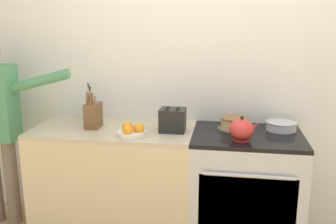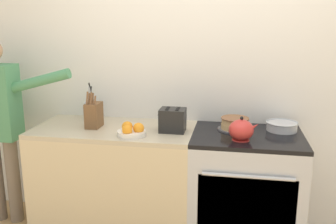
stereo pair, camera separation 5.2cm
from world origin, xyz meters
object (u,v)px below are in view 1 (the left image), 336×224
at_px(fruit_bowl, 132,131).
at_px(toaster, 173,120).
at_px(mixing_bowl, 281,126).
at_px(knife_block, 93,115).
at_px(tea_kettle, 242,130).
at_px(stove_range, 245,190).
at_px(layer_cake, 234,124).
at_px(utensil_crock, 91,110).

bearing_deg(fruit_bowl, toaster, 31.98).
distance_m(mixing_bowl, knife_block, 1.43).
xyz_separation_m(fruit_bowl, toaster, (0.27, 0.17, 0.05)).
height_order(tea_kettle, mixing_bowl, tea_kettle).
height_order(fruit_bowl, toaster, toaster).
xyz_separation_m(tea_kettle, mixing_bowl, (0.30, 0.29, -0.04)).
xyz_separation_m(tea_kettle, toaster, (-0.50, 0.13, 0.01)).
xyz_separation_m(stove_range, mixing_bowl, (0.25, 0.15, 0.48)).
distance_m(fruit_bowl, toaster, 0.32).
relative_size(mixing_bowl, toaster, 1.16).
height_order(layer_cake, fruit_bowl, fruit_bowl).
height_order(stove_range, toaster, toaster).
height_order(utensil_crock, toaster, utensil_crock).
bearing_deg(toaster, knife_block, 179.79).
height_order(layer_cake, mixing_bowl, layer_cake).
relative_size(tea_kettle, toaster, 1.03).
bearing_deg(stove_range, layer_cake, 132.73).
relative_size(stove_range, layer_cake, 3.46).
distance_m(stove_range, mixing_bowl, 0.56).
bearing_deg(tea_kettle, stove_range, 70.65).
distance_m(tea_kettle, toaster, 0.52).
height_order(knife_block, utensil_crock, utensil_crock).
xyz_separation_m(stove_range, tea_kettle, (-0.05, -0.14, 0.51)).
height_order(layer_cake, utensil_crock, utensil_crock).
xyz_separation_m(layer_cake, fruit_bowl, (-0.73, -0.29, -0.01)).
height_order(mixing_bowl, fruit_bowl, fruit_bowl).
bearing_deg(fruit_bowl, knife_block, 153.79).
bearing_deg(tea_kettle, utensil_crock, 163.87).
relative_size(layer_cake, fruit_bowl, 1.24).
distance_m(knife_block, utensil_crock, 0.25).
height_order(knife_block, toaster, knife_block).
height_order(stove_range, mixing_bowl, mixing_bowl).
distance_m(stove_range, fruit_bowl, 0.97).
distance_m(layer_cake, tea_kettle, 0.25).
relative_size(stove_range, tea_kettle, 4.21).
height_order(knife_block, fruit_bowl, knife_block).
bearing_deg(layer_cake, utensil_crock, 174.86).
bearing_deg(toaster, stove_range, 1.51).
bearing_deg(fruit_bowl, utensil_crock, 138.92).
distance_m(mixing_bowl, toaster, 0.82).
bearing_deg(tea_kettle, mixing_bowl, 43.87).
xyz_separation_m(tea_kettle, fruit_bowl, (-0.77, -0.04, -0.03)).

